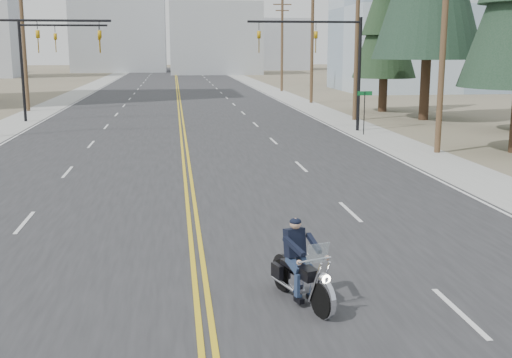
{
  "coord_description": "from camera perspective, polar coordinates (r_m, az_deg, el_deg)",
  "views": [
    {
      "loc": [
        -0.47,
        -7.23,
        5.13
      ],
      "look_at": [
        1.71,
        9.91,
        1.6
      ],
      "focal_mm": 45.0,
      "sensor_mm": 36.0,
      "label": 1
    }
  ],
  "objects": [
    {
      "name": "haze_bldg_c",
      "position": [
        124.08,
        12.1,
        13.09
      ],
      "size": [
        16.0,
        12.0,
        18.0
      ],
      "primitive_type": "cube",
      "color": "#B7BCC6",
      "rests_on": "ground"
    },
    {
      "name": "sidewalk_right",
      "position": [
        78.32,
        1.57,
        7.8
      ],
      "size": [
        3.0,
        200.0,
        0.01
      ],
      "primitive_type": "cube",
      "color": "#A5A5A0",
      "rests_on": "ground"
    },
    {
      "name": "glass_building",
      "position": [
        83.92,
        16.04,
        14.45
      ],
      "size": [
        24.0,
        16.0,
        20.0
      ],
      "primitive_type": "cube",
      "color": "#9EB5CC",
      "rests_on": "ground"
    },
    {
      "name": "utility_pole_e",
      "position": [
        78.31,
        2.33,
        11.98
      ],
      "size": [
        2.2,
        0.3,
        11.0
      ],
      "color": "brown",
      "rests_on": "ground"
    },
    {
      "name": "street_sign",
      "position": [
        39.04,
        9.62,
        6.5
      ],
      "size": [
        0.9,
        0.06,
        2.62
      ],
      "color": "black",
      "rests_on": "ground"
    },
    {
      "name": "utility_pole_c",
      "position": [
        47.05,
        8.95,
        12.15
      ],
      "size": [
        2.2,
        0.3,
        11.0
      ],
      "color": "brown",
      "rests_on": "ground"
    },
    {
      "name": "motorcyclist",
      "position": [
        13.1,
        4.13,
        -7.46
      ],
      "size": [
        1.62,
        2.41,
        1.74
      ],
      "primitive_type": null,
      "rotation": [
        0.0,
        0.0,
        3.47
      ],
      "color": "black",
      "rests_on": "ground"
    },
    {
      "name": "haze_bldg_d",
      "position": [
        147.89,
        -12.1,
        14.36
      ],
      "size": [
        20.0,
        15.0,
        26.0
      ],
      "primitive_type": "cube",
      "color": "#ADB2B7",
      "rests_on": "ground"
    },
    {
      "name": "haze_bldg_e",
      "position": [
        159.28,
        1.99,
        11.86
      ],
      "size": [
        14.0,
        14.0,
        12.0
      ],
      "primitive_type": "cube",
      "color": "#B7BCC6",
      "rests_on": "ground"
    },
    {
      "name": "conifer_far",
      "position": [
        54.1,
        11.49,
        14.31
      ],
      "size": [
        5.17,
        5.17,
        13.85
      ],
      "rotation": [
        0.0,
        0.0,
        -0.22
      ],
      "color": "#382619",
      "rests_on": "ground"
    },
    {
      "name": "traffic_mast_far",
      "position": [
        48.05,
        -18.18,
        10.68
      ],
      "size": [
        6.1,
        0.26,
        7.0
      ],
      "color": "black",
      "rests_on": "ground"
    },
    {
      "name": "traffic_mast_left",
      "position": [
        40.14,
        -19.84,
        10.61
      ],
      "size": [
        7.1,
        0.26,
        7.0
      ],
      "color": "black",
      "rests_on": "ground"
    },
    {
      "name": "utility_pole_left",
      "position": [
        56.52,
        -19.94,
        11.23
      ],
      "size": [
        2.2,
        0.3,
        10.5
      ],
      "color": "brown",
      "rests_on": "ground"
    },
    {
      "name": "sidewalk_left",
      "position": [
        78.18,
        -15.48,
        7.38
      ],
      "size": [
        3.0,
        200.0,
        0.01
      ],
      "primitive_type": "cube",
      "color": "#A5A5A0",
      "rests_on": "ground"
    },
    {
      "name": "utility_pole_b",
      "position": [
        32.9,
        16.37,
        12.58
      ],
      "size": [
        2.2,
        0.3,
        11.5
      ],
      "color": "brown",
      "rests_on": "ground"
    },
    {
      "name": "utility_pole_d",
      "position": [
        61.61,
        5.01,
        12.3
      ],
      "size": [
        2.2,
        0.3,
        11.5
      ],
      "color": "brown",
      "rests_on": "ground"
    },
    {
      "name": "traffic_mast_right",
      "position": [
        40.35,
        6.41,
        11.21
      ],
      "size": [
        7.1,
        0.26,
        7.0
      ],
      "color": "black",
      "rests_on": "ground"
    },
    {
      "name": "haze_bldg_b",
      "position": [
        132.51,
        -3.68,
        12.34
      ],
      "size": [
        18.0,
        14.0,
        14.0
      ],
      "primitive_type": "cube",
      "color": "#ADB2B7",
      "rests_on": "ground"
    },
    {
      "name": "road",
      "position": [
        77.4,
        -6.95,
        7.67
      ],
      "size": [
        20.0,
        200.0,
        0.01
      ],
      "primitive_type": "cube",
      "color": "#303033",
      "rests_on": "ground"
    }
  ]
}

